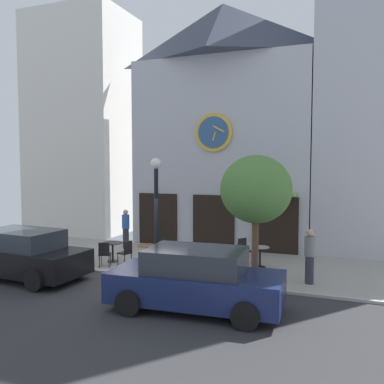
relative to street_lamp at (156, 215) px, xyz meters
The scene contains 19 objects.
ground_plane 2.53m from the street_lamp, 100.56° to the right, with size 29.36×12.08×0.13m.
clock_building 6.70m from the street_lamp, 84.35° to the left, with size 7.92×3.63×10.69m.
neighbor_building_left 10.54m from the street_lamp, 139.19° to the left, with size 5.10×3.94×11.42m.
street_lamp is the anchor object (origin of this frame).
street_tree 3.51m from the street_lamp, ahead, with size 2.15×1.93×3.91m.
cafe_table_center_left 2.74m from the street_lamp, 160.29° to the left, with size 0.76×0.76×0.72m.
cafe_table_center_right 1.75m from the street_lamp, 136.39° to the left, with size 0.65×0.65×0.75m.
cafe_table_rightmost 2.26m from the street_lamp, 59.13° to the left, with size 0.79×0.79×0.73m.
cafe_table_near_door 2.56m from the street_lamp, 19.81° to the left, with size 0.70×0.70×0.73m.
cafe_table_center 3.92m from the street_lamp, 31.23° to the left, with size 0.64×0.64×0.75m.
cafe_chair_facing_wall 2.05m from the street_lamp, 163.23° to the left, with size 0.49×0.49×0.90m.
cafe_chair_near_tree 3.67m from the street_lamp, 44.52° to the left, with size 0.56×0.56×0.90m.
cafe_chair_under_awning 2.46m from the street_lamp, behind, with size 0.52×0.52×0.90m.
cafe_chair_right_end 2.15m from the street_lamp, 113.36° to the left, with size 0.41×0.41×0.90m.
cafe_chair_curbside 3.19m from the street_lamp, 30.14° to the left, with size 0.56×0.56×0.90m.
pedestrian_blue 4.48m from the street_lamp, 133.77° to the left, with size 0.34×0.34×1.67m.
pedestrian_grey 5.06m from the street_lamp, ahead, with size 0.45×0.45×1.67m.
parked_car_black 4.46m from the street_lamp, 150.04° to the right, with size 4.39×2.21×1.55m.
parked_car_navy 3.94m from the street_lamp, 48.87° to the right, with size 4.40×2.22×1.55m.
Camera 1 is at (6.33, -11.60, 3.68)m, focal length 38.71 mm.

